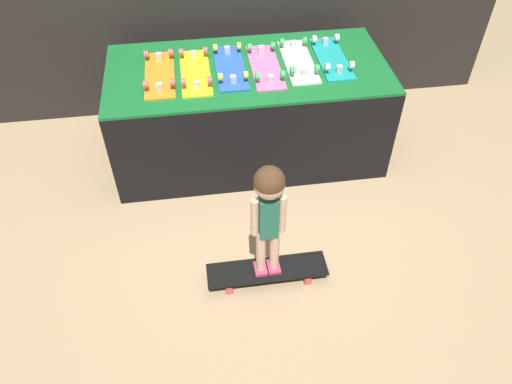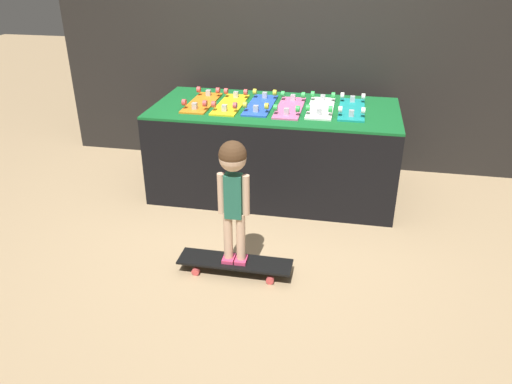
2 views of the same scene
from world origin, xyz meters
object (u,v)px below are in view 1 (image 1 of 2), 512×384
(skateboard_blue_on_rack, at_px, (230,67))
(child, at_px, (269,204))
(skateboard_pink_on_rack, at_px, (265,66))
(skateboard_on_floor, at_px, (267,271))
(skateboard_white_on_rack, at_px, (298,60))
(skateboard_yellow_on_rack, at_px, (195,72))
(skateboard_teal_on_rack, at_px, (332,57))
(skateboard_orange_on_rack, at_px, (160,74))

(skateboard_blue_on_rack, height_order, child, child)
(skateboard_blue_on_rack, xyz_separation_m, skateboard_pink_on_rack, (0.25, -0.03, 0.00))
(skateboard_on_floor, bearing_deg, child, 97.13)
(skateboard_blue_on_rack, relative_size, skateboard_white_on_rack, 1.00)
(skateboard_yellow_on_rack, xyz_separation_m, skateboard_pink_on_rack, (0.51, 0.00, 0.00))
(skateboard_white_on_rack, relative_size, skateboard_teal_on_rack, 1.00)
(skateboard_blue_on_rack, height_order, skateboard_on_floor, skateboard_blue_on_rack)
(skateboard_pink_on_rack, relative_size, skateboard_on_floor, 0.80)
(skateboard_orange_on_rack, height_order, child, child)
(skateboard_white_on_rack, bearing_deg, skateboard_orange_on_rack, -177.84)
(skateboard_blue_on_rack, bearing_deg, skateboard_pink_on_rack, -6.42)
(skateboard_orange_on_rack, distance_m, skateboard_yellow_on_rack, 0.25)
(skateboard_blue_on_rack, relative_size, skateboard_pink_on_rack, 1.00)
(skateboard_white_on_rack, xyz_separation_m, skateboard_teal_on_rack, (0.25, 0.01, 0.00))
(skateboard_blue_on_rack, xyz_separation_m, child, (0.07, -1.31, -0.10))
(skateboard_teal_on_rack, relative_size, skateboard_on_floor, 0.80)
(skateboard_blue_on_rack, bearing_deg, skateboard_orange_on_rack, -177.34)
(skateboard_pink_on_rack, xyz_separation_m, skateboard_white_on_rack, (0.25, 0.04, 0.00))
(skateboard_teal_on_rack, height_order, child, child)
(skateboard_teal_on_rack, xyz_separation_m, skateboard_on_floor, (-0.69, -1.33, -0.72))
(skateboard_blue_on_rack, xyz_separation_m, skateboard_teal_on_rack, (0.76, 0.02, 0.00))
(skateboard_yellow_on_rack, bearing_deg, skateboard_on_floor, -75.68)
(skateboard_yellow_on_rack, relative_size, skateboard_teal_on_rack, 1.00)
(skateboard_blue_on_rack, relative_size, child, 0.72)
(skateboard_on_floor, height_order, child, child)
(child, bearing_deg, skateboard_pink_on_rack, 80.69)
(skateboard_orange_on_rack, bearing_deg, skateboard_blue_on_rack, 2.66)
(skateboard_blue_on_rack, distance_m, skateboard_on_floor, 1.50)
(skateboard_orange_on_rack, bearing_deg, skateboard_yellow_on_rack, -1.71)
(skateboard_yellow_on_rack, relative_size, child, 0.72)
(skateboard_teal_on_rack, xyz_separation_m, child, (-0.69, -1.33, -0.10))
(skateboard_pink_on_rack, distance_m, skateboard_teal_on_rack, 0.51)
(skateboard_orange_on_rack, relative_size, skateboard_blue_on_rack, 1.00)
(skateboard_orange_on_rack, distance_m, skateboard_white_on_rack, 1.02)
(skateboard_orange_on_rack, relative_size, skateboard_yellow_on_rack, 1.00)
(skateboard_yellow_on_rack, xyz_separation_m, skateboard_blue_on_rack, (0.25, 0.03, 0.00))
(skateboard_on_floor, bearing_deg, skateboard_orange_on_rack, 114.30)
(skateboard_orange_on_rack, bearing_deg, skateboard_teal_on_rack, 2.12)
(skateboard_yellow_on_rack, height_order, child, child)
(skateboard_blue_on_rack, distance_m, skateboard_teal_on_rack, 0.76)
(skateboard_white_on_rack, bearing_deg, skateboard_yellow_on_rack, -176.56)
(skateboard_white_on_rack, distance_m, skateboard_on_floor, 1.57)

